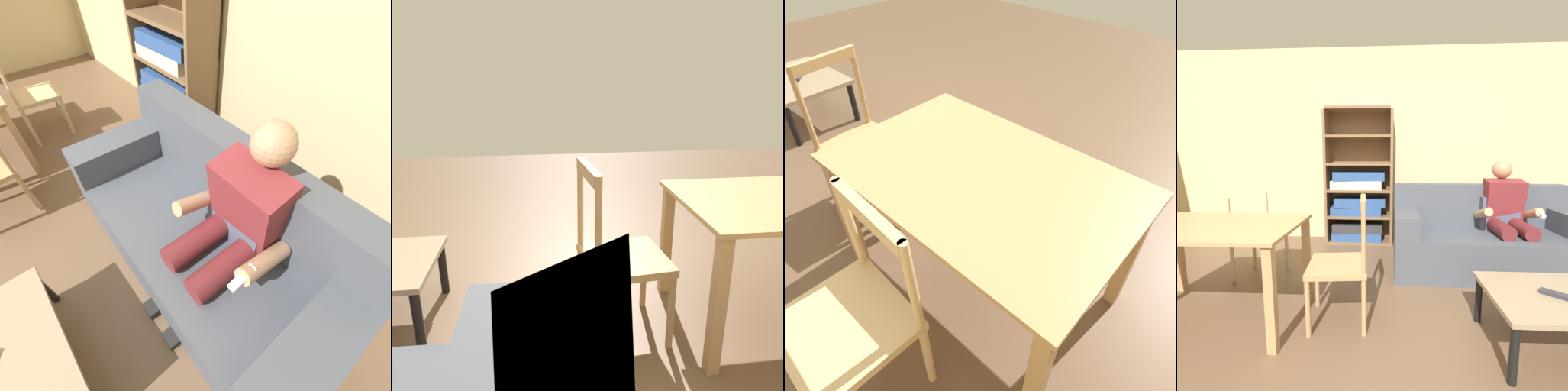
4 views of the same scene
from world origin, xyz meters
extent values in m
plane|color=brown|center=(0.00, 0.00, 0.00)|extent=(8.46, 8.46, 0.00)
cube|color=gray|center=(1.25, 0.24, 0.36)|extent=(0.80, 0.63, 0.03)
cylinder|color=black|center=(0.89, -0.04, 0.17)|extent=(0.05, 0.05, 0.35)
cylinder|color=black|center=(1.61, -0.04, 0.17)|extent=(0.05, 0.05, 0.35)
cylinder|color=black|center=(0.89, 0.52, 0.17)|extent=(0.05, 0.05, 0.35)
cube|color=#2D2D38|center=(1.24, 0.22, 0.39)|extent=(0.16, 0.14, 0.02)
cube|color=tan|center=(-1.09, 0.48, 0.71)|extent=(1.28, 0.82, 0.02)
cube|color=tan|center=(-1.68, 0.12, 0.35)|extent=(0.06, 0.06, 0.70)
cube|color=tan|center=(-0.50, 0.12, 0.35)|extent=(0.06, 0.06, 0.70)
cube|color=tan|center=(-1.68, 0.84, 0.35)|extent=(0.06, 0.06, 0.70)
cube|color=tan|center=(-0.50, 0.84, 0.35)|extent=(0.06, 0.06, 0.70)
cube|color=#D1B27F|center=(-1.09, 1.19, 0.45)|extent=(0.44, 0.44, 0.04)
cylinder|color=#D1B27F|center=(-0.89, 1.37, 0.23)|extent=(0.04, 0.04, 0.45)
cylinder|color=#D1B27F|center=(-0.91, 0.99, 0.23)|extent=(0.04, 0.04, 0.45)
cylinder|color=#D1B27F|center=(-1.29, 1.01, 0.23)|extent=(0.04, 0.04, 0.45)
cylinder|color=#D1B27F|center=(-0.91, 0.99, 0.68)|extent=(0.03, 0.03, 0.45)
cylinder|color=#D1B27F|center=(-1.29, 1.01, 0.68)|extent=(0.03, 0.03, 0.45)
cube|color=#D1B27F|center=(-1.10, 1.00, 0.87)|extent=(0.38, 0.06, 0.06)
cube|color=tan|center=(-0.15, 0.48, 0.43)|extent=(0.46, 0.46, 0.04)
cylinder|color=tan|center=(-0.36, 0.65, 0.21)|extent=(0.04, 0.04, 0.43)
cylinder|color=tan|center=(-0.32, 0.27, 0.21)|extent=(0.04, 0.04, 0.43)
cylinder|color=tan|center=(0.02, 0.69, 0.21)|extent=(0.04, 0.04, 0.43)
cylinder|color=tan|center=(0.05, 0.31, 0.21)|extent=(0.04, 0.04, 0.43)
cylinder|color=tan|center=(0.02, 0.69, 0.68)|extent=(0.03, 0.03, 0.51)
cylinder|color=tan|center=(0.05, 0.31, 0.68)|extent=(0.03, 0.03, 0.51)
cube|color=tan|center=(0.04, 0.50, 0.90)|extent=(0.07, 0.38, 0.06)
camera|label=1|loc=(1.98, 0.85, 1.77)|focal=23.52mm
camera|label=2|loc=(0.27, 2.25, 1.36)|focal=35.75mm
camera|label=3|loc=(-1.87, 1.33, 1.62)|focal=32.44mm
camera|label=4|loc=(0.21, -1.34, 1.22)|focal=24.13mm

